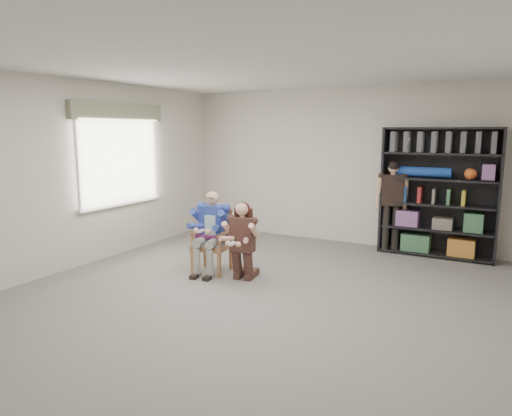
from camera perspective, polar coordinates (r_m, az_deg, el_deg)
The scene contains 8 objects.
room_shell at distance 5.27m, azimuth -1.21°, elevation 2.62°, with size 6.00×7.00×2.80m, color silver, non-canonical shape.
floor at distance 5.61m, azimuth -1.16°, elevation -11.72°, with size 6.00×7.00×0.01m, color slate.
window_left at distance 7.85m, azimuth -16.58°, elevation 6.23°, with size 0.16×2.00×1.75m, color silver, non-canonical shape.
armchair at distance 6.65m, azimuth -5.57°, elevation -4.16°, with size 0.53×0.52×0.92m, color olive, non-canonical shape.
seated_man at distance 6.62m, azimuth -5.59°, elevation -3.00°, with size 0.52×0.72×1.20m, color navy, non-canonical shape.
kneeling_woman at distance 6.23m, azimuth -1.77°, elevation -4.24°, with size 0.46×0.74×1.10m, color #3D251E, non-canonical shape.
bookshelf at distance 7.93m, azimuth 21.84°, elevation 1.76°, with size 1.80×0.38×2.10m, color black, non-canonical shape.
standing_man at distance 7.98m, azimuth 16.58°, elevation 0.12°, with size 0.48×0.27×1.55m, color black, non-canonical shape.
Camera 1 is at (2.59, -4.54, 2.05)m, focal length 32.00 mm.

